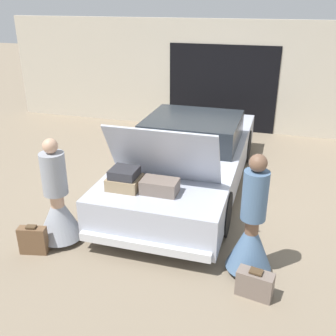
{
  "coord_description": "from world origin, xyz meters",
  "views": [
    {
      "loc": [
        1.54,
        -6.55,
        3.3
      ],
      "look_at": [
        0.0,
        -1.35,
        0.92
      ],
      "focal_mm": 42.0,
      "sensor_mm": 36.0,
      "label": 1
    }
  ],
  "objects_px": {
    "car": "(189,157)",
    "suitcase_beside_left_person": "(33,240)",
    "person_left": "(58,206)",
    "suitcase_beside_right_person": "(255,284)",
    "person_right": "(251,233)"
  },
  "relations": [
    {
      "from": "suitcase_beside_left_person",
      "to": "car",
      "type": "bearing_deg",
      "value": 60.23
    },
    {
      "from": "person_right",
      "to": "suitcase_beside_left_person",
      "type": "height_order",
      "value": "person_right"
    },
    {
      "from": "car",
      "to": "person_right",
      "type": "relative_size",
      "value": 3.04
    },
    {
      "from": "car",
      "to": "suitcase_beside_right_person",
      "type": "height_order",
      "value": "car"
    },
    {
      "from": "suitcase_beside_left_person",
      "to": "suitcase_beside_right_person",
      "type": "relative_size",
      "value": 0.94
    },
    {
      "from": "suitcase_beside_right_person",
      "to": "suitcase_beside_left_person",
      "type": "bearing_deg",
      "value": 179.96
    },
    {
      "from": "person_left",
      "to": "suitcase_beside_right_person",
      "type": "distance_m",
      "value": 2.88
    },
    {
      "from": "person_left",
      "to": "suitcase_beside_right_person",
      "type": "xyz_separation_m",
      "value": [
        2.83,
        -0.39,
        -0.39
      ]
    },
    {
      "from": "car",
      "to": "suitcase_beside_left_person",
      "type": "bearing_deg",
      "value": -119.77
    },
    {
      "from": "car",
      "to": "suitcase_beside_left_person",
      "type": "xyz_separation_m",
      "value": [
        -1.55,
        -2.71,
        -0.37
      ]
    },
    {
      "from": "suitcase_beside_left_person",
      "to": "suitcase_beside_right_person",
      "type": "xyz_separation_m",
      "value": [
        3.03,
        -0.0,
        -0.03
      ]
    },
    {
      "from": "car",
      "to": "person_right",
      "type": "height_order",
      "value": "car"
    },
    {
      "from": "person_right",
      "to": "suitcase_beside_left_person",
      "type": "distance_m",
      "value": 2.96
    },
    {
      "from": "suitcase_beside_right_person",
      "to": "person_right",
      "type": "bearing_deg",
      "value": 105.33
    },
    {
      "from": "person_left",
      "to": "suitcase_beside_left_person",
      "type": "bearing_deg",
      "value": -19.86
    }
  ]
}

